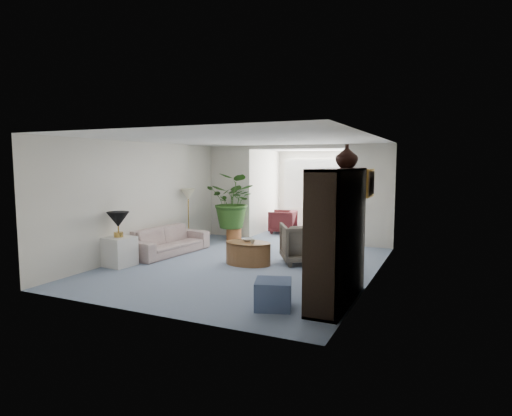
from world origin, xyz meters
The scene contains 26 objects.
floor centered at (0.00, 0.00, 0.00)m, with size 6.00×6.00×0.00m, color #7F8EA8.
sunroom_floor centered at (0.00, 4.10, 0.00)m, with size 2.60×2.60×0.00m, color #7F8EA8.
back_pier_left centered at (-1.90, 3.00, 1.25)m, with size 1.20×0.12×2.50m, color silver.
back_pier_right centered at (1.90, 3.00, 1.25)m, with size 1.20×0.12×2.50m, color silver.
back_header centered at (0.00, 3.00, 2.45)m, with size 2.60×0.12×0.10m, color silver.
window_pane centered at (0.00, 5.18, 1.40)m, with size 2.20×0.02×1.50m, color white.
window_blinds centered at (0.00, 5.15, 1.40)m, with size 2.20×0.02×1.50m, color white.
framed_picture centered at (2.46, -0.10, 1.70)m, with size 0.04×0.50×0.40m, color beige.
sofa centered at (-2.04, 0.31, 0.30)m, with size 2.03×0.79×0.59m, color beige.
end_table centered at (-2.24, -1.04, 0.29)m, with size 0.53×0.53×0.58m, color white.
table_lamp centered at (-2.24, -1.04, 0.93)m, with size 0.44×0.44×0.30m, color black.
floor_lamp centered at (-2.31, 1.55, 1.25)m, with size 0.36×0.36×0.28m, color #FAF4C7.
coffee_table centered at (0.02, 0.16, 0.23)m, with size 0.95×0.95×0.45m, color brown.
coffee_bowl centered at (-0.03, 0.26, 0.48)m, with size 0.23×0.23×0.06m, color silver.
coffee_cup centered at (0.17, 0.06, 0.49)m, with size 0.09×0.09×0.08m, color #B7B6A0.
wingback_chair centered at (0.99, 0.75, 0.41)m, with size 0.87×0.89×0.81m, color #665E50.
side_table_dark centered at (1.69, 1.05, 0.32)m, with size 0.53×0.42×0.64m, color black.
entertainment_cabinet centered at (2.23, -1.43, 0.98)m, with size 0.47×1.77×1.96m, color black.
cabinet_urn centered at (2.23, -0.93, 2.14)m, with size 0.34×0.34×0.36m, color black.
ottoman centered at (1.49, -2.06, 0.20)m, with size 0.50×0.50×0.40m, color #4A5780.
plant_pot centered at (-1.50, 2.46, 0.16)m, with size 0.40×0.40×0.32m, color #AE6132.
house_plant centered at (-1.50, 2.46, 1.05)m, with size 1.31×1.13×1.45m, color #2E571E.
sunroom_chair_blue centered at (0.77, 4.07, 0.34)m, with size 0.72×0.74×0.67m, color #4A5780.
sunroom_chair_maroon centered at (-0.73, 4.07, 0.33)m, with size 0.71×0.73×0.67m, color #531C1F.
sunroom_table centered at (0.02, 4.82, 0.26)m, with size 0.43×0.34×0.53m, color brown.
shelf_clutter centered at (2.18, -1.61, 1.24)m, with size 0.30×1.13×1.06m.
Camera 1 is at (3.72, -7.52, 2.04)m, focal length 30.15 mm.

